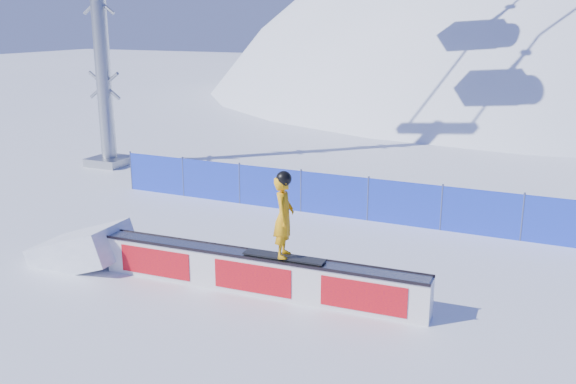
% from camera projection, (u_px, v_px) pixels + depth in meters
% --- Properties ---
extents(ground, '(160.00, 160.00, 0.00)m').
position_uv_depth(ground, '(443.00, 304.00, 12.51)').
color(ground, white).
rests_on(ground, ground).
extents(snow_hill, '(64.00, 64.00, 64.00)m').
position_uv_depth(snow_hill, '(532.00, 305.00, 54.04)').
color(snow_hill, white).
rests_on(snow_hill, ground).
extents(safety_fence, '(22.05, 0.05, 1.30)m').
position_uv_depth(safety_fence, '(481.00, 213.00, 16.29)').
color(safety_fence, blue).
rests_on(safety_fence, ground).
extents(rail_box, '(7.01, 0.81, 0.84)m').
position_uv_depth(rail_box, '(257.00, 273.00, 12.92)').
color(rail_box, white).
rests_on(rail_box, ground).
extents(snow_ramp, '(2.25, 1.46, 1.36)m').
position_uv_depth(snow_ramp, '(83.00, 262.00, 14.62)').
color(snow_ramp, white).
rests_on(snow_ramp, ground).
extents(snowboarder, '(1.69, 0.67, 1.75)m').
position_uv_depth(snowboarder, '(284.00, 216.00, 12.37)').
color(snowboarder, black).
rests_on(snowboarder, rail_box).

